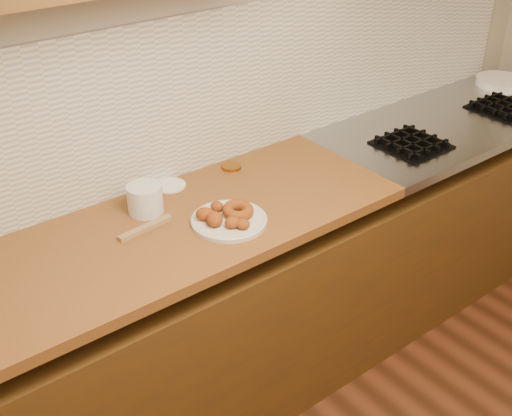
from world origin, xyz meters
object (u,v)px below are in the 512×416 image
at_px(ring_donut, 238,210).
at_px(plastic_tub, 145,199).
at_px(plate_stack, 501,82).
at_px(donut_plate, 229,221).

distance_m(ring_donut, plastic_tub, 0.32).
distance_m(plastic_tub, plate_stack, 2.06).
relative_size(donut_plate, ring_donut, 2.40).
bearing_deg(plate_stack, donut_plate, -173.46).
bearing_deg(plate_stack, plastic_tub, 179.46).
height_order(donut_plate, ring_donut, ring_donut).
bearing_deg(plate_stack, ring_donut, -173.39).
xyz_separation_m(ring_donut, plastic_tub, (-0.23, 0.23, 0.02)).
distance_m(ring_donut, plate_stack, 1.85).
bearing_deg(donut_plate, plastic_tub, 128.48).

